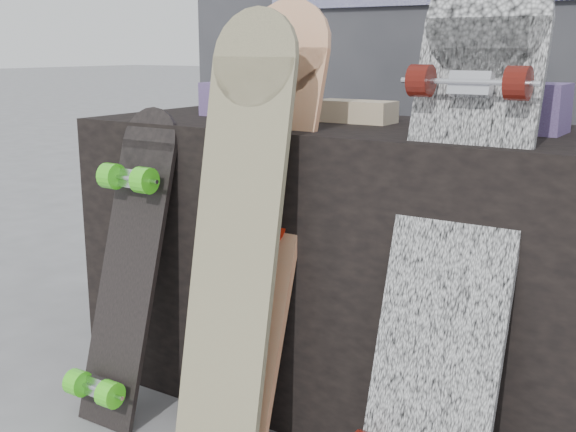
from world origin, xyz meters
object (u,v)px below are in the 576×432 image
Objects in this scene: longboard_cascadia at (455,229)px; vendor_table at (363,267)px; longboard_celtic at (237,225)px; longboard_geisha at (258,210)px; skateboard_dark at (126,264)px.

vendor_table is at bearing 140.47° from longboard_cascadia.
longboard_cascadia is at bearing 10.77° from longboard_celtic.
longboard_cascadia reaches higher than longboard_celtic.
longboard_celtic is (0.02, -0.12, -0.01)m from longboard_geisha.
vendor_table is at bearing 70.72° from longboard_celtic.
longboard_geisha reaches higher than skateboard_dark.
longboard_geisha is at bearing 177.27° from longboard_cascadia.
longboard_geisha is at bearing 22.13° from skateboard_dark.
longboard_celtic is at bearing -169.23° from longboard_cascadia.
longboard_cascadia is at bearing -2.73° from longboard_geisha.
skateboard_dark is at bearing -172.56° from longboard_cascadia.
longboard_cascadia is 1.42× the size of skateboard_dark.
longboard_geisha is at bearing 100.73° from longboard_celtic.
vendor_table is 1.33× the size of longboard_cascadia.
longboard_cascadia is 0.90m from skateboard_dark.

